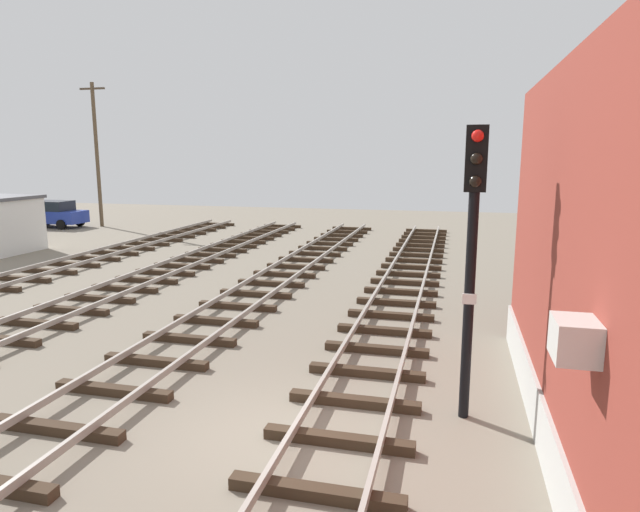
{
  "coord_description": "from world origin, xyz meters",
  "views": [
    {
      "loc": [
        2.69,
        -8.04,
        4.65
      ],
      "look_at": [
        -1.12,
        7.3,
        1.76
      ],
      "focal_mm": 30.6,
      "sensor_mm": 36.0,
      "label": 1
    }
  ],
  "objects_px": {
    "signal_mast": "(472,240)",
    "utility_pole_far": "(97,153)",
    "parked_car_black": "(8,214)",
    "parked_car_blue": "(53,214)"
  },
  "relations": [
    {
      "from": "parked_car_black",
      "to": "utility_pole_far",
      "type": "height_order",
      "value": "utility_pole_far"
    },
    {
      "from": "parked_car_blue",
      "to": "parked_car_black",
      "type": "relative_size",
      "value": 1.0
    },
    {
      "from": "signal_mast",
      "to": "utility_pole_far",
      "type": "distance_m",
      "value": 32.47
    },
    {
      "from": "utility_pole_far",
      "to": "parked_car_black",
      "type": "bearing_deg",
      "value": -162.12
    },
    {
      "from": "parked_car_blue",
      "to": "utility_pole_far",
      "type": "relative_size",
      "value": 0.45
    },
    {
      "from": "signal_mast",
      "to": "utility_pole_far",
      "type": "relative_size",
      "value": 0.55
    },
    {
      "from": "signal_mast",
      "to": "parked_car_blue",
      "type": "relative_size",
      "value": 1.23
    },
    {
      "from": "utility_pole_far",
      "to": "parked_car_blue",
      "type": "bearing_deg",
      "value": -157.85
    },
    {
      "from": "signal_mast",
      "to": "parked_car_blue",
      "type": "height_order",
      "value": "signal_mast"
    },
    {
      "from": "signal_mast",
      "to": "parked_car_blue",
      "type": "xyz_separation_m",
      "value": [
        -26.28,
        21.25,
        -2.35
      ]
    }
  ]
}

